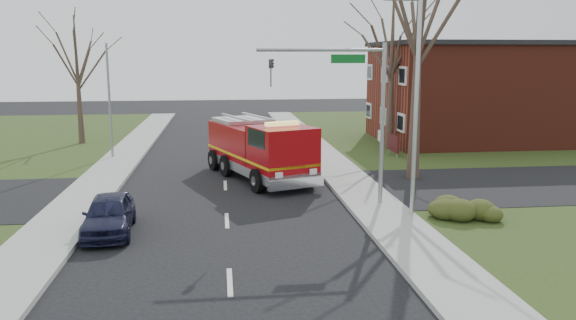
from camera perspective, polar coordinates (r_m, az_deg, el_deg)
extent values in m
plane|color=black|center=(21.90, -6.23, -6.17)|extent=(120.00, 120.00, 0.00)
cube|color=gray|center=(22.78, 9.63, -5.39)|extent=(2.40, 80.00, 0.15)
cube|color=gray|center=(22.69, -22.17, -6.11)|extent=(2.40, 80.00, 0.15)
cube|color=maroon|center=(43.51, 19.37, 6.33)|extent=(15.00, 10.00, 7.00)
cube|color=black|center=(43.43, 19.67, 11.06)|extent=(15.40, 10.40, 0.30)
cube|color=silver|center=(40.89, 9.67, 4.43)|extent=(0.12, 1.40, 1.20)
cube|color=#410F12|center=(35.54, 10.65, 1.69)|extent=(0.12, 2.00, 1.00)
cylinder|color=gray|center=(34.86, 11.02, 0.76)|extent=(0.08, 0.08, 0.90)
cylinder|color=gray|center=(36.36, 10.25, 1.19)|extent=(0.08, 0.08, 0.90)
ellipsoid|color=#2E3D16|center=(22.70, 17.21, -4.46)|extent=(2.80, 2.00, 0.90)
cone|color=#35281F|center=(28.65, 13.00, 9.75)|extent=(0.64, 0.64, 12.00)
cone|color=#35281F|center=(37.67, 10.47, 8.84)|extent=(0.56, 0.56, 10.50)
cone|color=#35281F|center=(42.18, -20.56, 7.50)|extent=(0.44, 0.44, 9.00)
cylinder|color=gray|center=(23.61, 9.56, 3.42)|extent=(0.18, 0.18, 6.80)
cylinder|color=gray|center=(22.83, 3.41, 11.10)|extent=(5.20, 0.14, 0.14)
cube|color=#0C591E|center=(23.05, 6.13, 10.19)|extent=(1.40, 0.06, 0.35)
imported|color=black|center=(22.57, -1.69, 10.23)|extent=(0.22, 0.18, 1.10)
cylinder|color=#B7BABF|center=(21.85, 12.86, 4.84)|extent=(0.16, 0.16, 8.40)
cylinder|color=gray|center=(35.71, -17.67, 5.62)|extent=(0.14, 0.14, 7.00)
cube|color=#90060C|center=(30.01, -3.94, 1.58)|extent=(4.38, 5.96, 2.17)
cube|color=#90060C|center=(26.47, -0.59, 0.73)|extent=(3.45, 3.45, 2.48)
cube|color=#B7BABF|center=(29.05, -2.95, -0.47)|extent=(5.32, 8.48, 0.46)
cube|color=#E5B20C|center=(28.94, -2.96, 0.63)|extent=(5.33, 8.49, 0.12)
cube|color=black|center=(25.35, 0.56, 2.06)|extent=(2.27, 0.92, 0.88)
cube|color=#E5D866|center=(26.27, -0.59, 3.72)|extent=(1.67, 0.91, 0.19)
cylinder|color=black|center=(26.05, -3.12, -2.11)|extent=(0.73, 1.19, 1.13)
cylinder|color=black|center=(27.23, 2.04, -1.54)|extent=(0.73, 1.19, 1.13)
cylinder|color=black|center=(31.41, -7.51, 0.01)|extent=(0.73, 1.19, 1.13)
cylinder|color=black|center=(32.39, -3.04, 0.41)|extent=(0.73, 1.19, 1.13)
imported|color=#171933|center=(21.13, -17.74, -5.26)|extent=(1.92, 4.21, 1.40)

